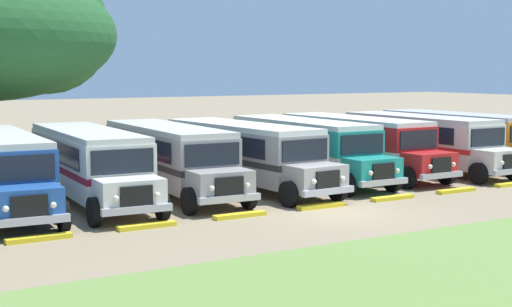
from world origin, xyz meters
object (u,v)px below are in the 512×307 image
at_px(parked_bus_slot_5, 305,146).
at_px(parked_bus_slot_8, 459,136).
at_px(parked_bus_slot_2, 89,161).
at_px(parked_bus_slot_4, 244,152).
at_px(parked_bus_slot_3, 169,156).
at_px(parked_bus_slot_7, 422,140).
at_px(parked_bus_slot_6, 357,142).

height_order(parked_bus_slot_5, parked_bus_slot_8, same).
bearing_deg(parked_bus_slot_2, parked_bus_slot_4, 91.42).
relative_size(parked_bus_slot_3, parked_bus_slot_7, 1.00).
bearing_deg(parked_bus_slot_4, parked_bus_slot_6, 94.33).
relative_size(parked_bus_slot_2, parked_bus_slot_6, 1.00).
bearing_deg(parked_bus_slot_6, parked_bus_slot_7, 78.97).
xyz_separation_m(parked_bus_slot_3, parked_bus_slot_7, (14.12, -0.18, 0.00)).
height_order(parked_bus_slot_4, parked_bus_slot_5, same).
bearing_deg(parked_bus_slot_3, parked_bus_slot_6, 95.28).
height_order(parked_bus_slot_2, parked_bus_slot_4, same).
distance_m(parked_bus_slot_3, parked_bus_slot_4, 3.41).
distance_m(parked_bus_slot_4, parked_bus_slot_8, 14.04).
distance_m(parked_bus_slot_4, parked_bus_slot_7, 10.74).
relative_size(parked_bus_slot_2, parked_bus_slot_7, 1.01).
xyz_separation_m(parked_bus_slot_2, parked_bus_slot_6, (13.95, 0.76, 0.00)).
distance_m(parked_bus_slot_2, parked_bus_slot_5, 10.63).
distance_m(parked_bus_slot_5, parked_bus_slot_6, 3.35).
xyz_separation_m(parked_bus_slot_2, parked_bus_slot_5, (10.62, 0.48, 0.00)).
height_order(parked_bus_slot_3, parked_bus_slot_4, same).
xyz_separation_m(parked_bus_slot_3, parked_bus_slot_8, (17.39, 0.44, 0.00)).
xyz_separation_m(parked_bus_slot_5, parked_bus_slot_8, (10.32, 0.22, 0.00)).
bearing_deg(parked_bus_slot_7, parked_bus_slot_4, -88.91).
bearing_deg(parked_bus_slot_3, parked_bus_slot_5, 94.34).
bearing_deg(parked_bus_slot_5, parked_bus_slot_6, 95.32).
relative_size(parked_bus_slot_3, parked_bus_slot_6, 1.00).
distance_m(parked_bus_slot_7, parked_bus_slot_8, 3.33).
distance_m(parked_bus_slot_3, parked_bus_slot_5, 7.07).
bearing_deg(parked_bus_slot_3, parked_bus_slot_7, 91.82).
relative_size(parked_bus_slot_6, parked_bus_slot_7, 1.00).
relative_size(parked_bus_slot_5, parked_bus_slot_7, 1.00).
height_order(parked_bus_slot_3, parked_bus_slot_8, same).
relative_size(parked_bus_slot_3, parked_bus_slot_5, 1.00).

